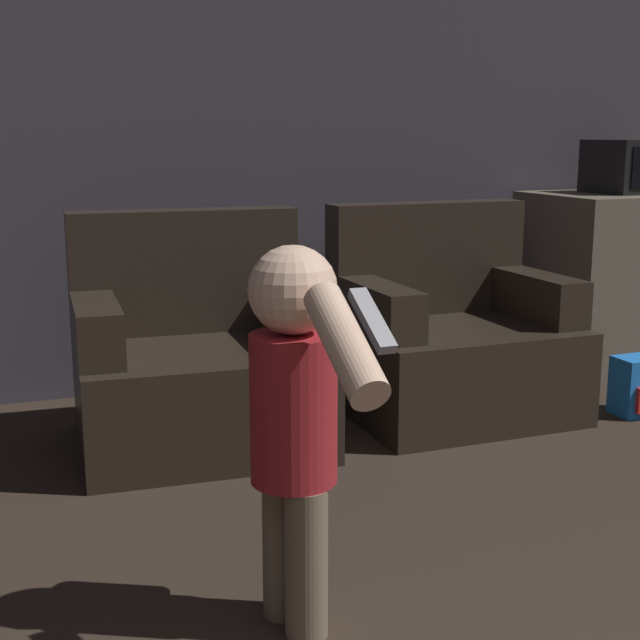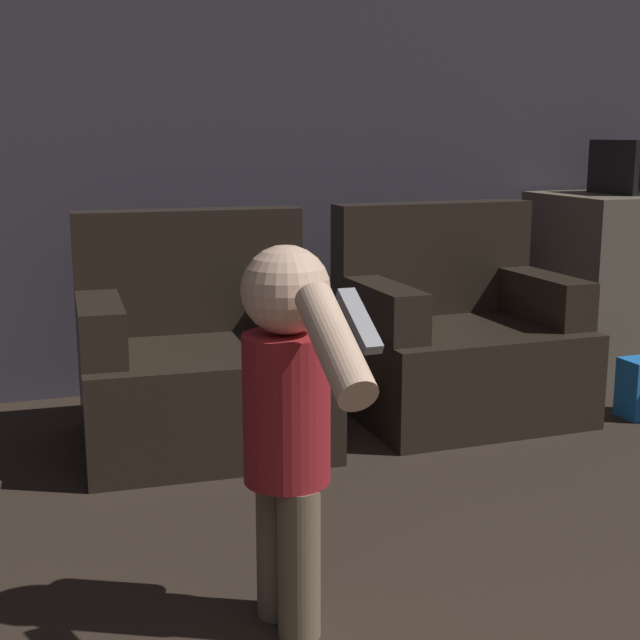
% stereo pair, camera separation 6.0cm
% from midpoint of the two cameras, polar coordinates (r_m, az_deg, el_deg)
% --- Properties ---
extents(wall_back, '(8.40, 0.05, 2.60)m').
position_cam_midpoint_polar(wall_back, '(4.23, -9.48, 13.10)').
color(wall_back, '#3D3842').
rests_on(wall_back, ground_plane).
extents(armchair_left, '(0.96, 0.81, 0.90)m').
position_cam_midpoint_polar(armchair_left, '(3.52, -8.35, -2.84)').
color(armchair_left, black).
rests_on(armchair_left, ground_plane).
extents(armchair_right, '(0.92, 0.76, 0.90)m').
position_cam_midpoint_polar(armchair_right, '(3.91, 7.90, -1.34)').
color(armchair_right, black).
rests_on(armchair_right, ground_plane).
extents(person_toddler, '(0.21, 0.64, 0.95)m').
position_cam_midpoint_polar(person_toddler, '(2.10, -2.45, -5.76)').
color(person_toddler, brown).
rests_on(person_toddler, ground_plane).
extents(toy_backpack, '(0.21, 0.17, 0.25)m').
position_cam_midpoint_polar(toy_backpack, '(4.09, 19.32, -4.02)').
color(toy_backpack, blue).
rests_on(toy_backpack, ground_plane).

